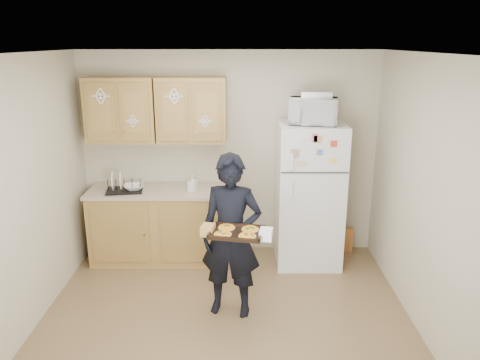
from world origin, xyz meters
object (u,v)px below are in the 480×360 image
object	(u,v)px
refrigerator	(309,195)
microwave	(313,111)
person	(231,236)
baking_tray	(237,233)
dish_rack	(124,184)

from	to	relation	value
refrigerator	microwave	distance (m)	1.00
person	baking_tray	bearing A→B (deg)	-68.67
refrigerator	baking_tray	xyz separation A→B (m)	(-0.84, -1.43, 0.12)
person	dish_rack	bearing A→B (deg)	149.83
microwave	person	bearing A→B (deg)	-119.76
person	microwave	world-z (taller)	microwave
microwave	dish_rack	bearing A→B (deg)	-170.74
microwave	baking_tray	bearing A→B (deg)	-111.52
refrigerator	dish_rack	distance (m)	2.18
refrigerator	baking_tray	distance (m)	1.66
refrigerator	dish_rack	bearing A→B (deg)	-179.31
baking_tray	dish_rack	bearing A→B (deg)	144.29
baking_tray	microwave	bearing A→B (deg)	69.26
baking_tray	dish_rack	world-z (taller)	dish_rack
refrigerator	microwave	size ratio (longest dim) A/B	3.23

